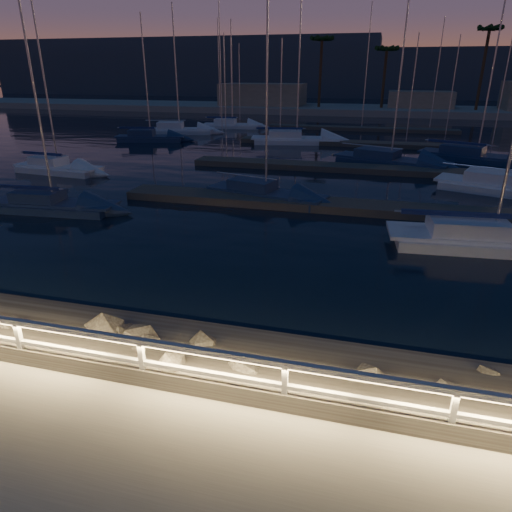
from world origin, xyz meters
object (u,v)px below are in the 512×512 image
object	(u,v)px
sailboat_e	(149,137)
sailboat_n	(231,125)
sailboat_h	(388,160)
sailboat_i	(178,130)
sailboat_k	(294,139)
sailboat_f	(263,193)
sailboat_a	(57,167)
sailboat_c	(487,237)
guard_rail	(231,365)
sailboat_l	(474,156)
sailboat_b	(51,203)
sailboat_g	(509,186)

from	to	relation	value
sailboat_e	sailboat_n	bearing A→B (deg)	56.99
sailboat_h	sailboat_i	size ratio (longest dim) A/B	1.09
sailboat_i	sailboat_h	bearing A→B (deg)	-44.16
sailboat_h	sailboat_k	xyz separation A→B (m)	(-8.82, 9.01, 0.03)
sailboat_f	sailboat_i	xyz separation A→B (m)	(-16.11, 24.78, 0.06)
sailboat_a	sailboat_c	bearing A→B (deg)	-11.51
sailboat_c	sailboat_e	bearing A→B (deg)	134.37
guard_rail	sailboat_i	world-z (taller)	sailboat_i
sailboat_a	sailboat_e	xyz separation A→B (m)	(-0.87, 15.46, 0.01)
sailboat_c	sailboat_l	xyz separation A→B (m)	(2.68, 20.25, -0.01)
guard_rail	sailboat_f	distance (m)	17.28
sailboat_b	sailboat_f	size ratio (longest dim) A/B	0.96
sailboat_c	sailboat_f	distance (m)	11.56
sailboat_n	guard_rail	bearing A→B (deg)	-79.93
sailboat_k	sailboat_f	bearing A→B (deg)	-94.43
sailboat_a	sailboat_c	distance (m)	27.39
sailboat_e	sailboat_i	distance (m)	6.11
sailboat_a	guard_rail	bearing A→B (deg)	-40.77
sailboat_e	sailboat_f	world-z (taller)	sailboat_e
sailboat_k	sailboat_n	distance (m)	14.29
sailboat_e	sailboat_l	size ratio (longest dim) A/B	0.80
sailboat_c	sailboat_e	xyz separation A→B (m)	(-27.06, 23.47, -0.00)
sailboat_g	sailboat_k	world-z (taller)	sailboat_k
sailboat_b	sailboat_h	distance (m)	23.69
sailboat_a	sailboat_e	size ratio (longest dim) A/B	0.95
sailboat_g	sailboat_b	bearing A→B (deg)	-137.23
sailboat_e	sailboat_i	size ratio (longest dim) A/B	0.88
sailboat_h	sailboat_i	world-z (taller)	sailboat_h
sailboat_l	sailboat_n	world-z (taller)	sailboat_l
sailboat_b	sailboat_h	size ratio (longest dim) A/B	0.77
sailboat_a	sailboat_b	distance (m)	9.95
sailboat_f	sailboat_h	xyz separation A→B (m)	(6.69, 12.03, 0.02)
sailboat_c	sailboat_g	distance (m)	10.18
sailboat_h	sailboat_n	bearing A→B (deg)	155.35
sailboat_h	sailboat_g	bearing A→B (deg)	-24.71
sailboat_b	sailboat_l	xyz separation A→B (m)	(23.11, 20.36, 0.03)
sailboat_e	sailboat_n	world-z (taller)	sailboat_n
sailboat_g	sailboat_i	distance (m)	35.57
sailboat_n	sailboat_f	bearing A→B (deg)	-76.95
sailboat_b	sailboat_l	world-z (taller)	sailboat_l
sailboat_h	sailboat_b	bearing A→B (deg)	-112.89
sailboat_k	sailboat_b	bearing A→B (deg)	-116.90
sailboat_g	sailboat_l	world-z (taller)	sailboat_l
guard_rail	sailboat_c	size ratio (longest dim) A/B	3.17
sailboat_e	sailboat_n	distance (m)	13.55
guard_rail	sailboat_g	bearing A→B (deg)	65.73
sailboat_c	sailboat_i	xyz separation A→B (m)	(-26.64, 29.56, 0.03)
sailboat_b	sailboat_k	bearing A→B (deg)	69.00
sailboat_f	sailboat_n	distance (m)	33.63
sailboat_k	sailboat_l	xyz separation A→B (m)	(15.35, -5.56, -0.02)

